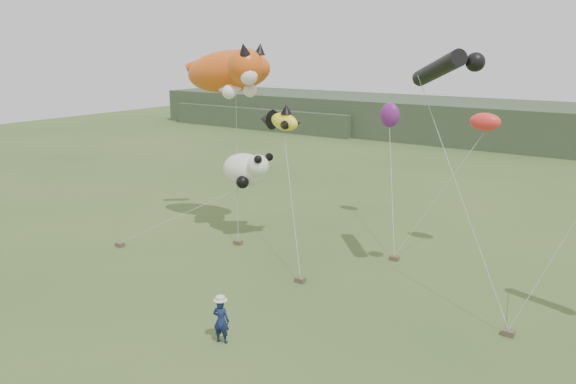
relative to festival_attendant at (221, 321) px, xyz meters
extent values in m
plane|color=#385123|center=(0.15, 1.77, -0.76)|extent=(120.00, 120.00, 0.00)
cube|color=#2D3D28|center=(0.15, 46.77, 1.24)|extent=(90.00, 12.00, 4.00)
cube|color=#2D3D28|center=(-29.85, 43.77, 0.49)|extent=(25.00, 8.00, 2.50)
imported|color=#141F4C|center=(0.00, 0.00, 0.00)|extent=(0.64, 0.52, 1.53)
cube|color=brown|center=(-5.64, 7.66, -0.66)|extent=(0.39, 0.31, 0.20)
cube|color=brown|center=(-0.57, 5.55, -0.66)|extent=(0.39, 0.31, 0.20)
cube|color=brown|center=(7.64, 5.82, -0.66)|extent=(0.39, 0.31, 0.20)
cube|color=brown|center=(-10.18, 4.13, -0.66)|extent=(0.39, 0.31, 0.20)
cube|color=brown|center=(1.58, 10.08, -0.66)|extent=(0.39, 0.31, 0.20)
ellipsoid|color=#D65313|center=(-7.48, 9.39, 7.49)|extent=(5.10, 3.01, 2.57)
sphere|color=#D65313|center=(-5.58, 8.43, 7.78)|extent=(1.72, 1.72, 1.72)
cone|color=black|center=(-5.29, 7.96, 8.59)|extent=(0.53, 0.65, 0.64)
cone|color=black|center=(-5.10, 8.91, 8.59)|extent=(0.53, 0.62, 0.61)
sphere|color=white|center=(-5.20, 8.15, 7.40)|extent=(0.86, 0.86, 0.86)
ellipsoid|color=white|center=(-7.29, 9.10, 6.73)|extent=(1.68, 0.84, 0.52)
sphere|color=white|center=(-6.15, 7.86, 6.64)|extent=(0.67, 0.67, 0.67)
sphere|color=white|center=(-5.96, 9.20, 6.64)|extent=(0.67, 0.67, 0.67)
cylinder|color=#D65313|center=(-9.96, 10.15, 7.88)|extent=(1.78, 1.30, 1.03)
ellipsoid|color=yellow|center=(-3.69, 8.86, 5.31)|extent=(1.62, 0.73, 0.99)
cone|color=black|center=(-4.97, 9.18, 5.31)|extent=(0.80, 1.01, 0.96)
cone|color=black|center=(-3.58, 8.86, 5.90)|extent=(0.54, 0.54, 0.43)
cone|color=black|center=(-3.37, 8.33, 5.20)|extent=(0.57, 0.60, 0.43)
cone|color=black|center=(-3.37, 9.40, 5.20)|extent=(0.57, 0.60, 0.43)
cylinder|color=black|center=(3.45, 9.00, 7.85)|extent=(2.97, 2.98, 1.53)
sphere|color=black|center=(5.03, 8.44, 8.13)|extent=(0.70, 0.70, 0.70)
ellipsoid|color=white|center=(-6.16, 8.90, 2.74)|extent=(2.44, 1.63, 1.63)
sphere|color=white|center=(-5.08, 8.63, 3.10)|extent=(1.08, 1.08, 1.08)
sphere|color=black|center=(-4.81, 8.27, 3.50)|extent=(0.40, 0.40, 0.40)
sphere|color=black|center=(-4.71, 9.03, 3.50)|extent=(0.40, 0.40, 0.40)
sphere|color=black|center=(-5.71, 8.18, 2.28)|extent=(0.63, 0.63, 0.63)
sphere|color=black|center=(-6.88, 9.17, 2.37)|extent=(0.63, 0.63, 0.63)
ellipsoid|color=red|center=(4.36, 12.83, 5.47)|extent=(1.36, 0.80, 0.80)
ellipsoid|color=#6B1C73|center=(-1.33, 15.30, 5.17)|extent=(1.07, 0.71, 1.31)
camera|label=1|loc=(11.27, -12.45, 8.59)|focal=35.00mm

